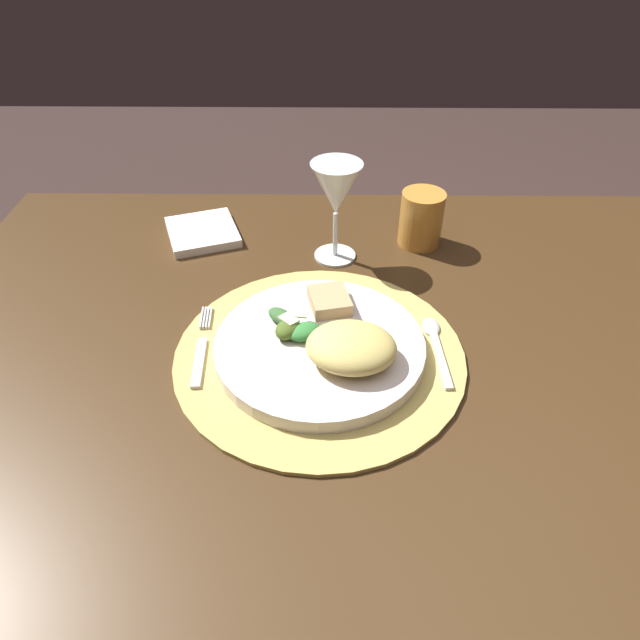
% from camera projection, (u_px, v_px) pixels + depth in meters
% --- Properties ---
extents(ground_plane, '(6.00, 6.00, 0.00)m').
position_uv_depth(ground_plane, '(338.00, 593.00, 1.22)').
color(ground_plane, '#372723').
extents(dining_table, '(1.22, 0.85, 0.72)m').
position_uv_depth(dining_table, '(346.00, 415.00, 0.86)').
color(dining_table, '#422C16').
rests_on(dining_table, ground).
extents(placemat, '(0.38, 0.38, 0.01)m').
position_uv_depth(placemat, '(320.00, 354.00, 0.75)').
color(placemat, tan).
rests_on(placemat, dining_table).
extents(dinner_plate, '(0.27, 0.27, 0.02)m').
position_uv_depth(dinner_plate, '(320.00, 347.00, 0.74)').
color(dinner_plate, silver).
rests_on(dinner_plate, placemat).
extents(pasta_serving, '(0.12, 0.11, 0.04)m').
position_uv_depth(pasta_serving, '(347.00, 347.00, 0.69)').
color(pasta_serving, '#DEC569').
rests_on(pasta_serving, dinner_plate).
extents(salad_greens, '(0.08, 0.08, 0.02)m').
position_uv_depth(salad_greens, '(292.00, 326.00, 0.74)').
color(salad_greens, '#376632').
rests_on(salad_greens, dinner_plate).
extents(bread_piece, '(0.06, 0.07, 0.02)m').
position_uv_depth(bread_piece, '(330.00, 301.00, 0.78)').
color(bread_piece, tan).
rests_on(bread_piece, dinner_plate).
extents(fork, '(0.02, 0.16, 0.00)m').
position_uv_depth(fork, '(201.00, 349.00, 0.75)').
color(fork, silver).
rests_on(fork, placemat).
extents(spoon, '(0.02, 0.14, 0.01)m').
position_uv_depth(spoon, '(435.00, 340.00, 0.76)').
color(spoon, silver).
rests_on(spoon, placemat).
extents(napkin, '(0.15, 0.15, 0.01)m').
position_uv_depth(napkin, '(203.00, 232.00, 0.98)').
color(napkin, white).
rests_on(napkin, dining_table).
extents(wine_glass, '(0.08, 0.08, 0.16)m').
position_uv_depth(wine_glass, '(336.00, 192.00, 0.86)').
color(wine_glass, silver).
rests_on(wine_glass, dining_table).
extents(amber_tumbler, '(0.07, 0.07, 0.09)m').
position_uv_depth(amber_tumbler, '(421.00, 219.00, 0.94)').
color(amber_tumbler, '#C98635').
rests_on(amber_tumbler, dining_table).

